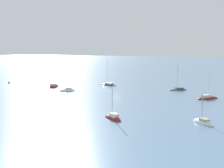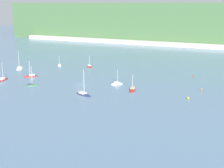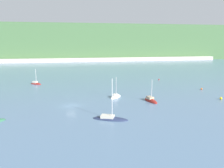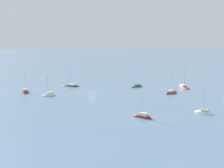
# 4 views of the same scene
# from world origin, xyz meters

# --- Properties ---
(ground_plane) EXTENTS (600.00, 600.00, 0.00)m
(ground_plane) POSITION_xyz_m (0.00, 0.00, 0.00)
(ground_plane) COLOR slate
(sailboat_0) EXTENTS (4.12, 8.48, 8.59)m
(sailboat_0) POSITION_xyz_m (-35.28, -7.86, 0.13)
(sailboat_0) COLOR maroon
(sailboat_0) RESTS_ON ground_plane
(sailboat_1) EXTENTS (5.34, 4.36, 7.12)m
(sailboat_1) POSITION_xyz_m (-14.62, 34.48, 0.12)
(sailboat_1) COLOR maroon
(sailboat_1) RESTS_ON ground_plane
(sailboat_2) EXTENTS (8.72, 5.61, 10.08)m
(sailboat_2) POSITION_xyz_m (8.91, -12.58, 0.11)
(sailboat_2) COLOR #232D4C
(sailboat_2) RESTS_ON ground_plane
(sailboat_3) EXTENTS (4.93, 4.58, 6.31)m
(sailboat_3) POSITION_xyz_m (-31.30, 30.63, 0.08)
(sailboat_3) COLOR silver
(sailboat_3) RESTS_ON ground_plane
(sailboat_4) EXTENTS (4.78, 4.69, 7.57)m
(sailboat_4) POSITION_xyz_m (14.04, 6.67, 0.10)
(sailboat_4) COLOR white
(sailboat_4) RESTS_ON ground_plane
(sailboat_5) EXTENTS (5.91, 6.00, 8.36)m
(sailboat_5) POSITION_xyz_m (-28.29, 2.94, 0.11)
(sailboat_5) COLOR maroon
(sailboat_5) RESTS_ON ground_plane
(sailboat_6) EXTENTS (6.20, 5.49, 8.80)m
(sailboat_6) POSITION_xyz_m (-17.27, -10.28, 0.10)
(sailboat_6) COLOR #2D6647
(sailboat_6) RESTS_ON ground_plane
(sailboat_8) EXTENTS (3.36, 6.57, 7.51)m
(sailboat_8) POSITION_xyz_m (23.56, 0.49, 0.11)
(sailboat_8) COLOR maroon
(sailboat_8) RESTS_ON ground_plane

